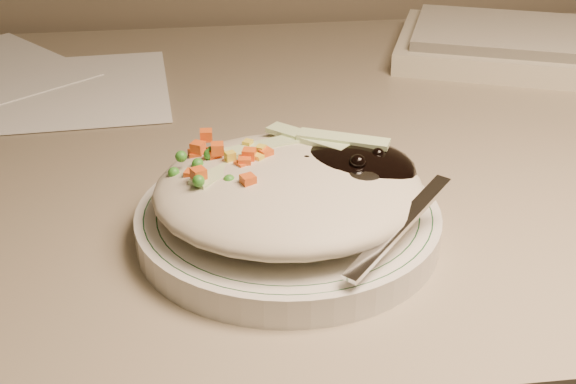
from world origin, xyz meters
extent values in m
cube|color=gray|center=(0.00, 1.38, 0.72)|extent=(1.40, 0.70, 0.04)
cylinder|color=silver|center=(-0.08, 1.20, 0.75)|extent=(0.22, 0.22, 0.02)
torus|color=#144723|center=(-0.08, 1.20, 0.76)|extent=(0.21, 0.21, 0.00)
torus|color=#144723|center=(-0.08, 1.20, 0.76)|extent=(0.19, 0.19, 0.00)
ellipsoid|color=beige|center=(-0.08, 1.20, 0.78)|extent=(0.19, 0.18, 0.04)
ellipsoid|color=black|center=(-0.04, 1.21, 0.79)|extent=(0.10, 0.09, 0.03)
ellipsoid|color=orange|center=(-0.13, 1.22, 0.78)|extent=(0.08, 0.08, 0.02)
sphere|color=black|center=(-0.07, 1.21, 0.79)|extent=(0.01, 0.01, 0.01)
sphere|color=black|center=(-0.04, 1.22, 0.79)|extent=(0.01, 0.01, 0.01)
sphere|color=black|center=(-0.02, 1.21, 0.80)|extent=(0.01, 0.01, 0.01)
sphere|color=black|center=(-0.02, 1.22, 0.79)|extent=(0.01, 0.01, 0.01)
sphere|color=black|center=(-0.03, 1.20, 0.80)|extent=(0.01, 0.01, 0.01)
sphere|color=black|center=(-0.04, 1.21, 0.79)|extent=(0.01, 0.01, 0.01)
sphere|color=black|center=(-0.03, 1.22, 0.79)|extent=(0.01, 0.01, 0.01)
cube|color=#E75619|center=(-0.13, 1.23, 0.80)|extent=(0.01, 0.01, 0.01)
cube|color=#E75619|center=(-0.12, 1.20, 0.79)|extent=(0.01, 0.01, 0.01)
cube|color=#E75619|center=(-0.14, 1.24, 0.80)|extent=(0.01, 0.01, 0.01)
cube|color=#E75619|center=(-0.11, 1.21, 0.80)|extent=(0.01, 0.01, 0.01)
cube|color=#E75619|center=(-0.11, 1.21, 0.80)|extent=(0.01, 0.01, 0.01)
cube|color=#E75619|center=(-0.15, 1.24, 0.79)|extent=(0.01, 0.01, 0.01)
cube|color=#E75619|center=(-0.13, 1.23, 0.80)|extent=(0.01, 0.01, 0.01)
cube|color=#E75619|center=(-0.11, 1.21, 0.80)|extent=(0.01, 0.01, 0.01)
cube|color=#E75619|center=(-0.10, 1.22, 0.80)|extent=(0.01, 0.01, 0.01)
cube|color=#E75619|center=(-0.14, 1.25, 0.80)|extent=(0.01, 0.01, 0.01)
cube|color=#E75619|center=(-0.14, 1.19, 0.80)|extent=(0.01, 0.01, 0.01)
cube|color=#E75619|center=(-0.11, 1.18, 0.80)|extent=(0.01, 0.01, 0.01)
cube|color=#E75619|center=(-0.15, 1.21, 0.79)|extent=(0.01, 0.01, 0.01)
cube|color=#E75619|center=(-0.15, 1.24, 0.79)|extent=(0.01, 0.01, 0.01)
sphere|color=#388C28|center=(-0.11, 1.22, 0.80)|extent=(0.01, 0.01, 0.01)
sphere|color=#388C28|center=(-0.15, 1.18, 0.80)|extent=(0.01, 0.01, 0.01)
sphere|color=#388C28|center=(-0.15, 1.22, 0.80)|extent=(0.01, 0.01, 0.01)
sphere|color=#388C28|center=(-0.16, 1.22, 0.80)|extent=(0.01, 0.01, 0.01)
sphere|color=#388C28|center=(-0.12, 1.22, 0.79)|extent=(0.01, 0.01, 0.01)
sphere|color=#388C28|center=(-0.11, 1.19, 0.79)|extent=(0.01, 0.01, 0.01)
sphere|color=#388C28|center=(-0.13, 1.21, 0.79)|extent=(0.01, 0.01, 0.01)
sphere|color=#388C28|center=(-0.13, 1.20, 0.79)|extent=(0.01, 0.01, 0.01)
sphere|color=#388C28|center=(-0.16, 1.21, 0.79)|extent=(0.01, 0.01, 0.01)
sphere|color=#388C28|center=(-0.13, 1.23, 0.80)|extent=(0.01, 0.01, 0.01)
sphere|color=#388C28|center=(-0.14, 1.23, 0.80)|extent=(0.01, 0.01, 0.01)
sphere|color=#388C28|center=(-0.14, 1.20, 0.79)|extent=(0.01, 0.01, 0.01)
sphere|color=#388C28|center=(-0.12, 1.19, 0.80)|extent=(0.01, 0.01, 0.01)
sphere|color=#388C28|center=(-0.09, 1.24, 0.79)|extent=(0.01, 0.01, 0.01)
cube|color=yellow|center=(-0.12, 1.22, 0.79)|extent=(0.01, 0.01, 0.01)
cube|color=yellow|center=(-0.10, 1.21, 0.80)|extent=(0.01, 0.01, 0.01)
cube|color=yellow|center=(-0.13, 1.23, 0.79)|extent=(0.01, 0.01, 0.01)
cube|color=yellow|center=(-0.12, 1.22, 0.80)|extent=(0.01, 0.01, 0.01)
cube|color=yellow|center=(-0.13, 1.21, 0.79)|extent=(0.01, 0.01, 0.01)
cube|color=yellow|center=(-0.10, 1.22, 0.80)|extent=(0.01, 0.01, 0.01)
cube|color=yellow|center=(-0.11, 1.24, 0.80)|extent=(0.01, 0.01, 0.01)
cube|color=yellow|center=(-0.12, 1.21, 0.79)|extent=(0.01, 0.01, 0.01)
cube|color=#B2D18C|center=(-0.09, 1.24, 0.80)|extent=(0.07, 0.04, 0.00)
cube|color=#B2D18C|center=(-0.06, 1.24, 0.80)|extent=(0.06, 0.06, 0.00)
cube|color=#B2D18C|center=(-0.12, 1.21, 0.80)|extent=(0.06, 0.06, 0.00)
cube|color=#B2D18C|center=(-0.04, 1.23, 0.80)|extent=(0.07, 0.04, 0.00)
cube|color=#B2D18C|center=(-0.08, 1.19, 0.79)|extent=(0.07, 0.02, 0.00)
ellipsoid|color=silver|center=(-0.03, 1.19, 0.79)|extent=(0.06, 0.06, 0.01)
cube|color=silver|center=(-0.02, 1.14, 0.78)|extent=(0.09, 0.09, 0.03)
cube|color=white|center=(-0.32, 1.52, 0.74)|extent=(0.31, 0.23, 0.00)
camera|label=1|loc=(-0.15, 0.71, 1.05)|focal=50.00mm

